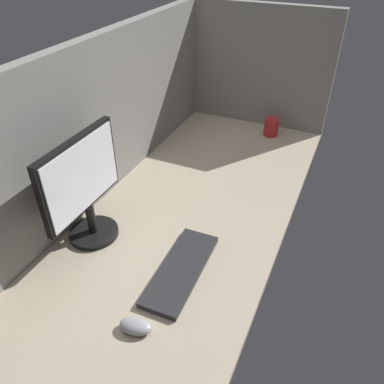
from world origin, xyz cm
name	(u,v)px	position (x,y,z in cm)	size (l,w,h in cm)	color
ground_plane	(190,206)	(0.00, 0.00, -1.50)	(180.00, 80.00, 3.00)	tan
cubicle_wall_back	(103,118)	(0.00, 37.50, 31.24)	(180.00, 5.00, 62.49)	gray
cubicle_wall_side	(257,66)	(87.50, 0.00, 31.24)	(5.00, 80.00, 62.49)	gray
monitor	(83,187)	(-31.79, 25.11, 21.50)	(37.16, 18.00, 39.60)	black
keyboard	(181,269)	(-35.16, -12.91, 1.00)	(37.00, 13.00, 2.00)	#262628
mouse	(136,326)	(-60.34, -10.66, 1.70)	(5.60, 9.60, 3.40)	#99999E
mug_red_plastic	(271,127)	(73.57, -14.75, 4.71)	(7.54, 7.54, 9.42)	red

